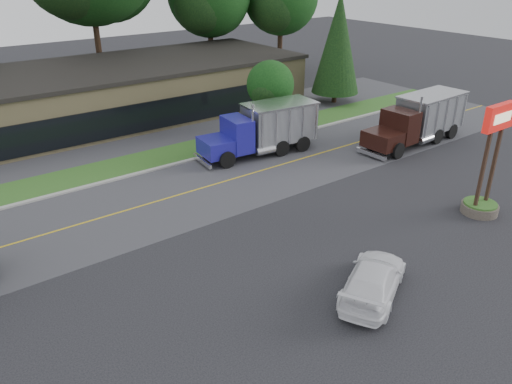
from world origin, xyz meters
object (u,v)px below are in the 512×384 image
(bilo_sign, at_px, (486,178))
(dump_truck_blue, at_px, (265,128))
(rally_car, at_px, (373,280))
(dump_truck_maroon, at_px, (420,118))

(bilo_sign, bearing_deg, dump_truck_blue, 104.87)
(rally_car, bearing_deg, dump_truck_blue, -50.58)
(dump_truck_maroon, relative_size, rally_car, 1.92)
(bilo_sign, distance_m, dump_truck_maroon, 11.19)
(bilo_sign, relative_size, dump_truck_blue, 0.69)
(dump_truck_maroon, distance_m, rally_car, 19.67)
(dump_truck_blue, relative_size, rally_car, 1.76)
(bilo_sign, xyz_separation_m, rally_car, (-10.04, -1.38, -1.31))
(bilo_sign, height_order, dump_truck_blue, bilo_sign)
(dump_truck_blue, height_order, rally_car, dump_truck_blue)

